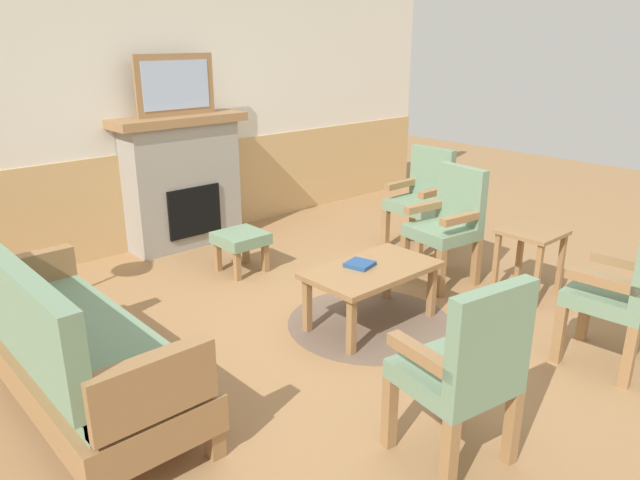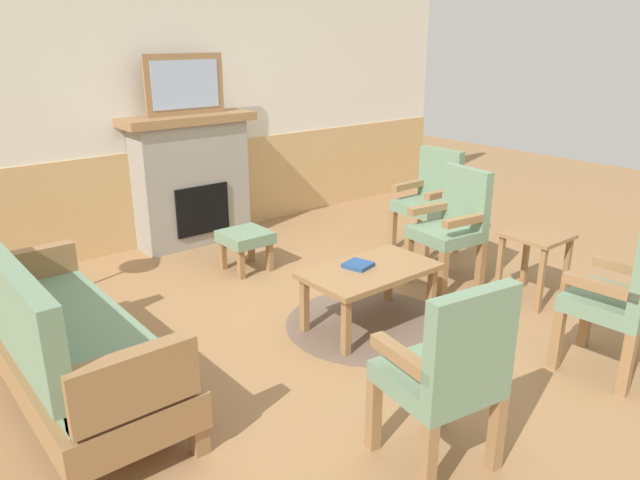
{
  "view_description": "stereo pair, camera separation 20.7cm",
  "coord_description": "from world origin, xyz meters",
  "px_view_note": "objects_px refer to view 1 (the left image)",
  "views": [
    {
      "loc": [
        -2.83,
        -2.79,
        2.0
      ],
      "look_at": [
        0.0,
        0.35,
        0.55
      ],
      "focal_mm": 33.64,
      "sensor_mm": 36.0,
      "label": 1
    },
    {
      "loc": [
        -2.68,
        -2.92,
        2.0
      ],
      "look_at": [
        0.0,
        0.35,
        0.55
      ],
      "focal_mm": 33.64,
      "sensor_mm": 36.0,
      "label": 2
    }
  ],
  "objects_px": {
    "coffee_table": "(372,274)",
    "armchair_near_fireplace": "(449,220)",
    "framed_picture": "(175,85)",
    "side_table": "(531,244)",
    "couch": "(72,347)",
    "armchair_front_left": "(466,366)",
    "fireplace": "(183,181)",
    "footstool": "(241,241)",
    "book_on_table": "(360,264)",
    "armchair_by_window_left": "(423,195)",
    "armchair_front_center": "(626,287)"
  },
  "relations": [
    {
      "from": "coffee_table",
      "to": "armchair_near_fireplace",
      "type": "height_order",
      "value": "armchair_near_fireplace"
    },
    {
      "from": "framed_picture",
      "to": "side_table",
      "type": "distance_m",
      "value": 3.44
    },
    {
      "from": "side_table",
      "to": "couch",
      "type": "bearing_deg",
      "value": 165.59
    },
    {
      "from": "side_table",
      "to": "armchair_front_left",
      "type": "bearing_deg",
      "value": -158.2
    },
    {
      "from": "fireplace",
      "to": "couch",
      "type": "relative_size",
      "value": 0.72
    },
    {
      "from": "footstool",
      "to": "side_table",
      "type": "height_order",
      "value": "side_table"
    },
    {
      "from": "coffee_table",
      "to": "book_on_table",
      "type": "relative_size",
      "value": 5.41
    },
    {
      "from": "armchair_by_window_left",
      "to": "armchair_front_center",
      "type": "height_order",
      "value": "same"
    },
    {
      "from": "fireplace",
      "to": "footstool",
      "type": "bearing_deg",
      "value": -90.82
    },
    {
      "from": "book_on_table",
      "to": "couch",
      "type": "bearing_deg",
      "value": 171.64
    },
    {
      "from": "armchair_near_fireplace",
      "to": "couch",
      "type": "bearing_deg",
      "value": 175.76
    },
    {
      "from": "framed_picture",
      "to": "armchair_by_window_left",
      "type": "xyz_separation_m",
      "value": [
        1.66,
        -1.64,
        -1.02
      ]
    },
    {
      "from": "fireplace",
      "to": "armchair_front_center",
      "type": "height_order",
      "value": "fireplace"
    },
    {
      "from": "armchair_front_center",
      "to": "side_table",
      "type": "distance_m",
      "value": 1.12
    },
    {
      "from": "armchair_by_window_left",
      "to": "side_table",
      "type": "relative_size",
      "value": 1.78
    },
    {
      "from": "framed_picture",
      "to": "armchair_near_fireplace",
      "type": "xyz_separation_m",
      "value": [
        1.16,
        -2.32,
        -1.02
      ]
    },
    {
      "from": "couch",
      "to": "armchair_near_fireplace",
      "type": "height_order",
      "value": "same"
    },
    {
      "from": "armchair_front_left",
      "to": "armchair_front_center",
      "type": "xyz_separation_m",
      "value": [
        1.5,
        -0.12,
        0.0
      ]
    },
    {
      "from": "armchair_by_window_left",
      "to": "fireplace",
      "type": "bearing_deg",
      "value": 135.27
    },
    {
      "from": "couch",
      "to": "coffee_table",
      "type": "xyz_separation_m",
      "value": [
        1.99,
        -0.36,
        -0.01
      ]
    },
    {
      "from": "book_on_table",
      "to": "side_table",
      "type": "xyz_separation_m",
      "value": [
        1.36,
        -0.56,
        -0.02
      ]
    },
    {
      "from": "armchair_front_center",
      "to": "couch",
      "type": "bearing_deg",
      "value": 146.45
    },
    {
      "from": "framed_picture",
      "to": "couch",
      "type": "relative_size",
      "value": 0.44
    },
    {
      "from": "footstool",
      "to": "side_table",
      "type": "relative_size",
      "value": 0.73
    },
    {
      "from": "coffee_table",
      "to": "armchair_by_window_left",
      "type": "bearing_deg",
      "value": 27.23
    },
    {
      "from": "footstool",
      "to": "armchair_front_left",
      "type": "relative_size",
      "value": 0.41
    },
    {
      "from": "coffee_table",
      "to": "armchair_front_left",
      "type": "xyz_separation_m",
      "value": [
        -0.77,
        -1.32,
        0.15
      ]
    },
    {
      "from": "armchair_by_window_left",
      "to": "armchair_front_left",
      "type": "distance_m",
      "value": 3.16
    },
    {
      "from": "armchair_near_fireplace",
      "to": "armchair_by_window_left",
      "type": "bearing_deg",
      "value": 53.52
    },
    {
      "from": "fireplace",
      "to": "armchair_front_center",
      "type": "xyz_separation_m",
      "value": [
        0.81,
        -3.89,
        -0.11
      ]
    },
    {
      "from": "coffee_table",
      "to": "book_on_table",
      "type": "bearing_deg",
      "value": 125.23
    },
    {
      "from": "couch",
      "to": "armchair_near_fireplace",
      "type": "distance_m",
      "value": 3.07
    },
    {
      "from": "armchair_by_window_left",
      "to": "footstool",
      "type": "bearing_deg",
      "value": 158.24
    },
    {
      "from": "footstool",
      "to": "armchair_front_center",
      "type": "distance_m",
      "value": 3.04
    },
    {
      "from": "couch",
      "to": "armchair_front_left",
      "type": "distance_m",
      "value": 2.08
    },
    {
      "from": "fireplace",
      "to": "framed_picture",
      "type": "xyz_separation_m",
      "value": [
        0.0,
        0.0,
        0.91
      ]
    },
    {
      "from": "armchair_near_fireplace",
      "to": "side_table",
      "type": "relative_size",
      "value": 1.78
    },
    {
      "from": "armchair_front_left",
      "to": "armchair_front_center",
      "type": "distance_m",
      "value": 1.5
    },
    {
      "from": "framed_picture",
      "to": "armchair_by_window_left",
      "type": "height_order",
      "value": "framed_picture"
    },
    {
      "from": "fireplace",
      "to": "armchair_front_center",
      "type": "relative_size",
      "value": 1.33
    },
    {
      "from": "fireplace",
      "to": "book_on_table",
      "type": "height_order",
      "value": "fireplace"
    },
    {
      "from": "framed_picture",
      "to": "armchair_front_center",
      "type": "xyz_separation_m",
      "value": [
        0.81,
        -3.89,
        -1.02
      ]
    },
    {
      "from": "armchair_near_fireplace",
      "to": "framed_picture",
      "type": "bearing_deg",
      "value": 116.53
    },
    {
      "from": "framed_picture",
      "to": "couch",
      "type": "xyz_separation_m",
      "value": [
        -1.9,
        -2.09,
        -1.16
      ]
    },
    {
      "from": "couch",
      "to": "fireplace",
      "type": "bearing_deg",
      "value": 47.74
    },
    {
      "from": "armchair_by_window_left",
      "to": "armchair_front_center",
      "type": "distance_m",
      "value": 2.4
    },
    {
      "from": "framed_picture",
      "to": "footstool",
      "type": "distance_m",
      "value": 1.61
    },
    {
      "from": "coffee_table",
      "to": "footstool",
      "type": "xyz_separation_m",
      "value": [
        -0.1,
        1.47,
        -0.1
      ]
    },
    {
      "from": "couch",
      "to": "footstool",
      "type": "xyz_separation_m",
      "value": [
        1.89,
        1.12,
        -0.11
      ]
    },
    {
      "from": "armchair_front_left",
      "to": "couch",
      "type": "bearing_deg",
      "value": 125.91
    }
  ]
}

